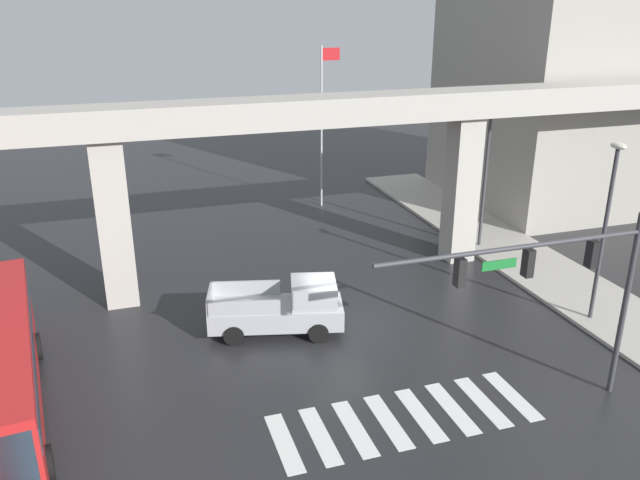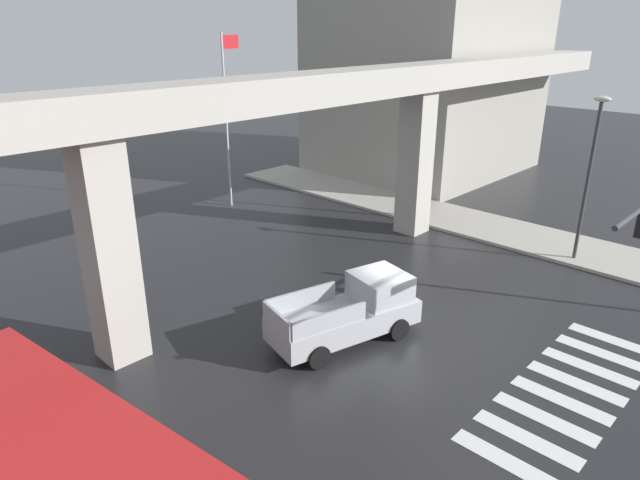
# 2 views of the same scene
# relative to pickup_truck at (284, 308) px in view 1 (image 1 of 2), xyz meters

# --- Properties ---
(ground_plane) EXTENTS (120.00, 120.00, 0.00)m
(ground_plane) POSITION_rel_pickup_truck_xyz_m (2.10, -0.57, -0.99)
(ground_plane) COLOR #232326
(crosswalk_stripes) EXTENTS (8.25, 2.80, 0.01)m
(crosswalk_stripes) POSITION_rel_pickup_truck_xyz_m (2.10, -6.50, -0.98)
(crosswalk_stripes) COLOR silver
(crosswalk_stripes) RESTS_ON ground
(elevated_overpass) EXTENTS (53.98, 1.96, 8.25)m
(elevated_overpass) POSITION_rel_pickup_truck_xyz_m (2.10, 4.60, 6.01)
(elevated_overpass) COLOR #ADA89E
(elevated_overpass) RESTS_ON ground
(sidewalk_east) EXTENTS (4.00, 36.00, 0.15)m
(sidewalk_east) POSITION_rel_pickup_truck_xyz_m (13.11, 1.43, -0.91)
(sidewalk_east) COLOR #ADA89E
(sidewalk_east) RESTS_ON ground
(pickup_truck) EXTENTS (5.41, 3.10, 2.08)m
(pickup_truck) POSITION_rel_pickup_truck_xyz_m (0.00, 0.00, 0.00)
(pickup_truck) COLOR #A8AAAF
(pickup_truck) RESTS_ON ground
(traffic_signal_mast) EXTENTS (8.69, 0.32, 6.20)m
(traffic_signal_mast) POSITION_rel_pickup_truck_xyz_m (6.51, -7.22, 3.57)
(traffic_signal_mast) COLOR #38383D
(traffic_signal_mast) RESTS_ON ground
(street_lamp_near_corner) EXTENTS (0.44, 0.70, 7.24)m
(street_lamp_near_corner) POSITION_rel_pickup_truck_xyz_m (11.91, -2.94, 3.57)
(street_lamp_near_corner) COLOR #38383D
(street_lamp_near_corner) RESTS_ON ground
(street_lamp_mid_block) EXTENTS (0.44, 0.70, 7.24)m
(street_lamp_mid_block) POSITION_rel_pickup_truck_xyz_m (11.91, 5.52, 3.57)
(street_lamp_mid_block) COLOR #38383D
(street_lamp_mid_block) RESTS_ON ground
(flagpole) EXTENTS (1.16, 0.12, 9.57)m
(flagpole) POSITION_rel_pickup_truck_xyz_m (6.44, 14.74, 4.58)
(flagpole) COLOR silver
(flagpole) RESTS_ON ground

